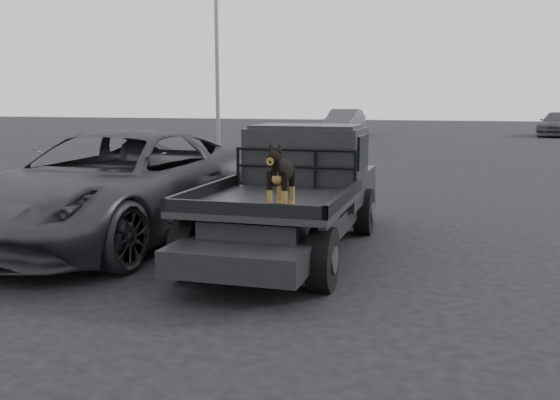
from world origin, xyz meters
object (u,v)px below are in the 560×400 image
(distant_car_a, at_px, (344,122))
(parked_suv, at_px, (116,185))
(flatbed_ute, at_px, (291,221))
(dog, at_px, (281,176))
(distant_car_b, at_px, (559,124))

(distant_car_a, bearing_deg, parked_suv, -84.26)
(flatbed_ute, bearing_deg, dog, -79.53)
(dog, xyz_separation_m, parked_suv, (-3.17, 1.61, -0.44))
(flatbed_ute, relative_size, dog, 7.30)
(parked_suv, distance_m, distant_car_a, 28.95)
(dog, distance_m, parked_suv, 3.58)
(flatbed_ute, relative_size, parked_suv, 0.88)
(dog, height_order, parked_suv, parked_suv)
(flatbed_ute, xyz_separation_m, distant_car_b, (7.87, 31.93, 0.25))
(dog, relative_size, distant_car_b, 0.15)
(dog, xyz_separation_m, distant_car_b, (7.60, 33.39, -0.58))
(distant_car_a, bearing_deg, flatbed_ute, -78.62)
(distant_car_a, relative_size, distant_car_b, 0.99)
(distant_car_a, height_order, distant_car_b, distant_car_a)
(dog, bearing_deg, parked_suv, 153.15)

